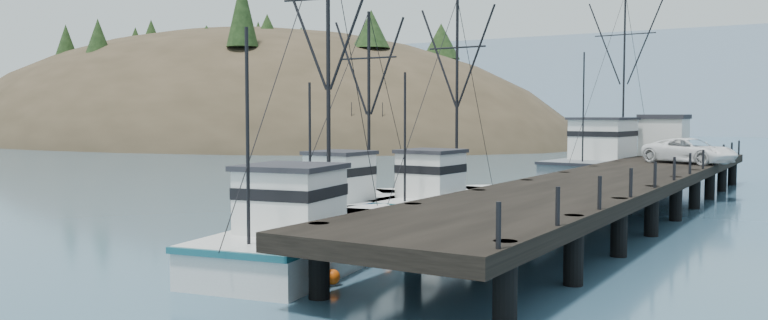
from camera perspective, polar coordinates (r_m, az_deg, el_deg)
ground at (r=30.59m, az=-17.80°, el=-5.74°), size 400.00×400.00×0.00m
pier at (r=36.84m, az=17.39°, el=-1.53°), size 6.00×44.00×2.00m
headland at (r=139.01m, az=-13.25°, el=-0.42°), size 134.80×78.00×51.00m
distant_ridge_far at (r=214.12m, az=14.53°, el=2.14°), size 180.00×25.00×18.00m
moored_sailboats at (r=93.72m, az=-2.95°, el=0.78°), size 21.41×14.01×6.35m
trawler_near at (r=24.62m, az=-5.29°, el=-5.89°), size 5.31×11.47×11.52m
trawler_mid at (r=32.35m, az=-2.00°, el=-3.61°), size 3.31×9.43×9.63m
trawler_far at (r=33.84m, az=4.77°, el=-3.30°), size 3.57×9.99×10.41m
work_vessel at (r=53.97m, az=17.13°, el=-0.46°), size 6.03×16.43×13.58m
pier_shed at (r=54.62m, az=20.56°, el=1.82°), size 3.00×3.20×2.80m
pickup_truck at (r=46.23m, az=22.28°, el=0.65°), size 5.77×4.36×1.46m
motorboat at (r=71.50m, az=-4.42°, el=-0.35°), size 6.15×6.53×1.10m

